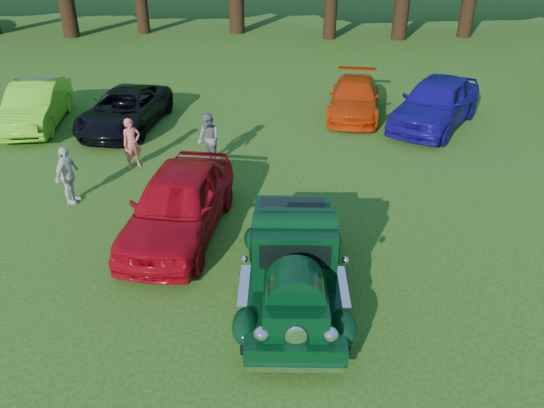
{
  "coord_description": "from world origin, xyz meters",
  "views": [
    {
      "loc": [
        0.7,
        -9.03,
        6.5
      ],
      "look_at": [
        0.52,
        0.78,
        1.1
      ],
      "focal_mm": 35.0,
      "sensor_mm": 36.0,
      "label": 1
    }
  ],
  "objects_px": {
    "hero_pickup": "(294,262)",
    "spectator_white": "(67,175)",
    "spectator_grey": "(209,139)",
    "back_car_blue": "(436,102)",
    "spectator_pink": "(132,143)",
    "red_convertible": "(179,203)",
    "back_car_lime": "(36,105)",
    "back_car_orange": "(354,98)",
    "back_car_black": "(125,109)"
  },
  "relations": [
    {
      "from": "spectator_white",
      "to": "spectator_grey",
      "type": "bearing_deg",
      "value": -39.86
    },
    {
      "from": "red_convertible",
      "to": "spectator_white",
      "type": "xyz_separation_m",
      "value": [
        -3.04,
        1.44,
        -0.02
      ]
    },
    {
      "from": "red_convertible",
      "to": "spectator_grey",
      "type": "bearing_deg",
      "value": 94.42
    },
    {
      "from": "spectator_grey",
      "to": "spectator_white",
      "type": "bearing_deg",
      "value": -93.42
    },
    {
      "from": "back_car_blue",
      "to": "spectator_pink",
      "type": "bearing_deg",
      "value": -126.92
    },
    {
      "from": "spectator_pink",
      "to": "spectator_grey",
      "type": "bearing_deg",
      "value": -29.84
    },
    {
      "from": "spectator_pink",
      "to": "spectator_white",
      "type": "xyz_separation_m",
      "value": [
        -1.08,
        -2.15,
        0.02
      ]
    },
    {
      "from": "spectator_grey",
      "to": "back_car_orange",
      "type": "bearing_deg",
      "value": 92.95
    },
    {
      "from": "back_car_lime",
      "to": "spectator_white",
      "type": "bearing_deg",
      "value": -68.72
    },
    {
      "from": "back_car_black",
      "to": "spectator_white",
      "type": "height_order",
      "value": "spectator_white"
    },
    {
      "from": "back_car_black",
      "to": "back_car_orange",
      "type": "xyz_separation_m",
      "value": [
        7.97,
        1.52,
        -0.02
      ]
    },
    {
      "from": "hero_pickup",
      "to": "back_car_lime",
      "type": "distance_m",
      "value": 12.64
    },
    {
      "from": "spectator_grey",
      "to": "spectator_white",
      "type": "xyz_separation_m",
      "value": [
        -3.24,
        -2.43,
        -0.01
      ]
    },
    {
      "from": "red_convertible",
      "to": "spectator_pink",
      "type": "bearing_deg",
      "value": 125.98
    },
    {
      "from": "back_car_lime",
      "to": "back_car_orange",
      "type": "height_order",
      "value": "back_car_lime"
    },
    {
      "from": "hero_pickup",
      "to": "spectator_white",
      "type": "distance_m",
      "value": 6.68
    },
    {
      "from": "back_car_blue",
      "to": "spectator_pink",
      "type": "height_order",
      "value": "back_car_blue"
    },
    {
      "from": "back_car_lime",
      "to": "back_car_blue",
      "type": "relative_size",
      "value": 0.9
    },
    {
      "from": "back_car_orange",
      "to": "spectator_white",
      "type": "xyz_separation_m",
      "value": [
        -7.98,
        -6.9,
        0.13
      ]
    },
    {
      "from": "spectator_grey",
      "to": "back_car_blue",
      "type": "bearing_deg",
      "value": 73.88
    },
    {
      "from": "spectator_white",
      "to": "spectator_pink",
      "type": "bearing_deg",
      "value": -13.47
    },
    {
      "from": "red_convertible",
      "to": "back_car_blue",
      "type": "relative_size",
      "value": 0.92
    },
    {
      "from": "red_convertible",
      "to": "spectator_white",
      "type": "relative_size",
      "value": 3.02
    },
    {
      "from": "back_car_black",
      "to": "spectator_pink",
      "type": "bearing_deg",
      "value": -64.96
    },
    {
      "from": "hero_pickup",
      "to": "back_car_lime",
      "type": "relative_size",
      "value": 1.01
    },
    {
      "from": "red_convertible",
      "to": "back_car_black",
      "type": "relative_size",
      "value": 0.98
    },
    {
      "from": "back_car_orange",
      "to": "back_car_blue",
      "type": "relative_size",
      "value": 0.87
    },
    {
      "from": "back_car_black",
      "to": "spectator_white",
      "type": "xyz_separation_m",
      "value": [
        -0.01,
        -5.38,
        0.11
      ]
    },
    {
      "from": "back_car_lime",
      "to": "spectator_pink",
      "type": "relative_size",
      "value": 3.01
    },
    {
      "from": "spectator_grey",
      "to": "back_car_black",
      "type": "bearing_deg",
      "value": -172.78
    },
    {
      "from": "back_car_orange",
      "to": "back_car_blue",
      "type": "distance_m",
      "value": 2.88
    },
    {
      "from": "hero_pickup",
      "to": "back_car_lime",
      "type": "xyz_separation_m",
      "value": [
        -8.68,
        9.19,
        -0.03
      ]
    },
    {
      "from": "back_car_lime",
      "to": "spectator_pink",
      "type": "distance_m",
      "value": 5.37
    },
    {
      "from": "spectator_pink",
      "to": "hero_pickup",
      "type": "bearing_deg",
      "value": -89.49
    },
    {
      "from": "back_car_black",
      "to": "spectator_pink",
      "type": "distance_m",
      "value": 3.41
    },
    {
      "from": "hero_pickup",
      "to": "back_car_orange",
      "type": "relative_size",
      "value": 1.04
    },
    {
      "from": "back_car_orange",
      "to": "back_car_blue",
      "type": "xyz_separation_m",
      "value": [
        2.63,
        -1.15,
        0.21
      ]
    },
    {
      "from": "back_car_lime",
      "to": "spectator_grey",
      "type": "distance_m",
      "value": 7.04
    },
    {
      "from": "spectator_grey",
      "to": "spectator_white",
      "type": "relative_size",
      "value": 1.01
    },
    {
      "from": "back_car_blue",
      "to": "spectator_pink",
      "type": "xyz_separation_m",
      "value": [
        -9.53,
        -3.6,
        -0.11
      ]
    },
    {
      "from": "hero_pickup",
      "to": "spectator_pink",
      "type": "xyz_separation_m",
      "value": [
        -4.51,
        5.81,
        -0.02
      ]
    },
    {
      "from": "spectator_pink",
      "to": "back_car_black",
      "type": "bearing_deg",
      "value": 71.02
    },
    {
      "from": "back_car_black",
      "to": "back_car_orange",
      "type": "height_order",
      "value": "back_car_black"
    },
    {
      "from": "back_car_black",
      "to": "spectator_grey",
      "type": "xyz_separation_m",
      "value": [
        3.23,
        -2.95,
        0.12
      ]
    },
    {
      "from": "back_car_lime",
      "to": "spectator_white",
      "type": "relative_size",
      "value": 2.95
    },
    {
      "from": "back_car_lime",
      "to": "spectator_grey",
      "type": "height_order",
      "value": "spectator_grey"
    },
    {
      "from": "spectator_pink",
      "to": "red_convertible",
      "type": "bearing_deg",
      "value": -98.62
    },
    {
      "from": "hero_pickup",
      "to": "back_car_blue",
      "type": "distance_m",
      "value": 10.67
    },
    {
      "from": "back_car_blue",
      "to": "spectator_white",
      "type": "height_order",
      "value": "back_car_blue"
    },
    {
      "from": "red_convertible",
      "to": "spectator_grey",
      "type": "distance_m",
      "value": 3.87
    }
  ]
}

